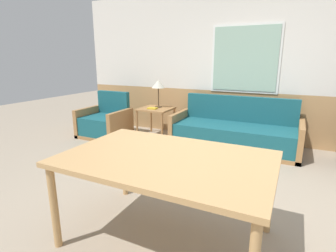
# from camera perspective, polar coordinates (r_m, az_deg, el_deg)

# --- Properties ---
(ground_plane) EXTENTS (16.00, 16.00, 0.00)m
(ground_plane) POSITION_cam_1_polar(r_m,az_deg,el_deg) (2.77, 9.29, -18.16)
(ground_plane) COLOR gray
(wall_back) EXTENTS (7.20, 0.09, 2.70)m
(wall_back) POSITION_cam_1_polar(r_m,az_deg,el_deg) (4.92, 19.06, 12.19)
(wall_back) COLOR tan
(wall_back) RESTS_ON ground_plane
(couch) EXTENTS (2.10, 0.81, 0.84)m
(couch) POSITION_cam_1_polar(r_m,az_deg,el_deg) (4.60, 14.20, -1.56)
(couch) COLOR #9E7042
(couch) RESTS_ON ground_plane
(armchair) EXTENTS (0.87, 0.74, 0.85)m
(armchair) POSITION_cam_1_polar(r_m,az_deg,el_deg) (5.26, -13.54, 0.56)
(armchair) COLOR #9E7042
(armchair) RESTS_ON ground_plane
(side_table) EXTENTS (0.59, 0.59, 0.57)m
(side_table) POSITION_cam_1_polar(r_m,az_deg,el_deg) (5.05, -2.62, 2.99)
(side_table) COLOR #9E7042
(side_table) RESTS_ON ground_plane
(table_lamp) EXTENTS (0.26, 0.26, 0.53)m
(table_lamp) POSITION_cam_1_polar(r_m,az_deg,el_deg) (5.06, -2.11, 8.94)
(table_lamp) COLOR #4C3823
(table_lamp) RESTS_ON side_table
(book_stack) EXTENTS (0.17, 0.14, 0.02)m
(book_stack) POSITION_cam_1_polar(r_m,az_deg,el_deg) (4.95, -3.41, 3.88)
(book_stack) COLOR gold
(book_stack) RESTS_ON side_table
(dining_table) EXTENTS (1.63, 1.07, 0.74)m
(dining_table) POSITION_cam_1_polar(r_m,az_deg,el_deg) (2.09, -0.30, -8.35)
(dining_table) COLOR tan
(dining_table) RESTS_ON ground_plane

